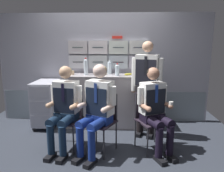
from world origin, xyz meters
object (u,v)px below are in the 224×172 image
object	(u,v)px
crew_member_left	(64,105)
coffee_cup_white	(105,72)
folding_chair_center	(103,115)
folding_chair_near_trolley	(149,114)
folding_chair_left	(69,113)
snack_banana	(129,74)
crew_member_near_trolley	(155,107)
crew_member_center	(97,106)
sparkling_bottle_green	(86,67)
crew_member_standing	(147,82)
service_trolley	(46,102)

from	to	relation	value
crew_member_left	coffee_cup_white	world-z (taller)	crew_member_left
folding_chair_center	folding_chair_near_trolley	size ratio (longest dim) A/B	1.00
folding_chair_left	folding_chair_center	distance (m)	0.53
snack_banana	crew_member_near_trolley	bearing A→B (deg)	-69.79
folding_chair_left	snack_banana	bearing A→B (deg)	41.72
folding_chair_near_trolley	coffee_cup_white	bearing A→B (deg)	128.96
crew_member_left	crew_member_near_trolley	distance (m)	1.32
folding_chair_center	crew_member_left	bearing A→B (deg)	-173.22
crew_member_left	snack_banana	bearing A→B (deg)	45.74
crew_member_center	coffee_cup_white	distance (m)	1.18
crew_member_left	crew_member_center	xyz separation A→B (m)	(0.49, -0.08, 0.03)
snack_banana	coffee_cup_white	bearing A→B (deg)	169.76
folding_chair_near_trolley	crew_member_center	bearing A→B (deg)	-162.88
crew_member_left	folding_chair_center	xyz separation A→B (m)	(0.56, 0.07, -0.17)
crew_member_left	coffee_cup_white	distance (m)	1.23
folding_chair_center	crew_member_near_trolley	size ratio (longest dim) A/B	0.69
folding_chair_left	folding_chair_center	bearing A→B (deg)	-9.90
sparkling_bottle_green	crew_member_left	bearing A→B (deg)	-99.08
crew_member_center	folding_chair_near_trolley	xyz separation A→B (m)	(0.76, 0.23, -0.19)
snack_banana	sparkling_bottle_green	bearing A→B (deg)	178.52
crew_member_standing	crew_member_left	bearing A→B (deg)	-155.83
crew_member_left	crew_member_center	distance (m)	0.49
folding_chair_left	sparkling_bottle_green	world-z (taller)	sparkling_bottle_green
service_trolley	crew_member_near_trolley	distance (m)	2.13
crew_member_near_trolley	sparkling_bottle_green	distance (m)	1.59
crew_member_near_trolley	folding_chair_left	bearing A→B (deg)	173.42
folding_chair_near_trolley	crew_member_standing	xyz separation A→B (m)	(-0.00, 0.40, 0.42)
coffee_cup_white	crew_member_center	bearing A→B (deg)	-91.37
folding_chair_center	sparkling_bottle_green	world-z (taller)	sparkling_bottle_green
folding_chair_left	coffee_cup_white	size ratio (longest dim) A/B	10.68
coffee_cup_white	service_trolley	bearing A→B (deg)	-172.29
folding_chair_near_trolley	sparkling_bottle_green	distance (m)	1.51
crew_member_center	crew_member_standing	xyz separation A→B (m)	(0.76, 0.63, 0.23)
folding_chair_center	folding_chair_left	bearing A→B (deg)	170.10
folding_chair_left	snack_banana	world-z (taller)	snack_banana
crew_member_center	coffee_cup_white	world-z (taller)	crew_member_center
service_trolley	crew_member_left	world-z (taller)	crew_member_left
folding_chair_near_trolley	sparkling_bottle_green	xyz separation A→B (m)	(-1.09, 0.85, 0.62)
crew_member_near_trolley	coffee_cup_white	world-z (taller)	crew_member_near_trolley
crew_member_near_trolley	coffee_cup_white	xyz separation A→B (m)	(-0.80, 1.05, 0.35)
crew_member_left	crew_member_near_trolley	xyz separation A→B (m)	(1.32, 0.01, -0.01)
folding_chair_left	folding_chair_center	size ratio (longest dim) A/B	1.00
folding_chair_center	folding_chair_near_trolley	world-z (taller)	same
service_trolley	coffee_cup_white	xyz separation A→B (m)	(1.12, 0.15, 0.56)
crew_member_center	crew_member_standing	world-z (taller)	crew_member_standing
sparkling_bottle_green	snack_banana	distance (m)	0.81
service_trolley	crew_member_standing	bearing A→B (deg)	-10.82
sparkling_bottle_green	snack_banana	xyz separation A→B (m)	(0.80, -0.02, -0.13)
folding_chair_center	coffee_cup_white	size ratio (longest dim) A/B	10.68
crew_member_near_trolley	folding_chair_center	bearing A→B (deg)	175.75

